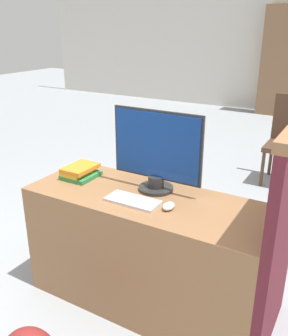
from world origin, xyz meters
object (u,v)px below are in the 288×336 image
keyboard (133,201)px  book_stack (80,172)px  monitor (157,152)px  mouse (169,206)px

keyboard → book_stack: bearing=164.2°
monitor → mouse: (0.18, -0.19, -0.22)m
monitor → keyboard: bearing=-98.9°
book_stack → keyboard: bearing=-15.8°
keyboard → mouse: (0.21, 0.02, 0.01)m
mouse → book_stack: 0.70m
mouse → book_stack: bearing=170.8°
monitor → book_stack: bearing=-171.7°
book_stack → mouse: bearing=-9.2°
keyboard → book_stack: size_ratio=1.36×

